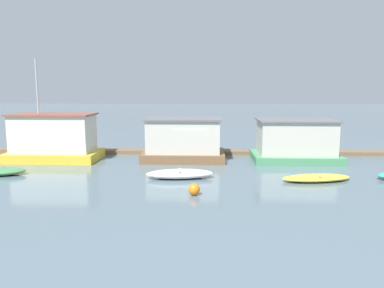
{
  "coord_description": "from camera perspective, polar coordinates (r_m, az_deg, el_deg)",
  "views": [
    {
      "loc": [
        1.08,
        -27.14,
        5.33
      ],
      "look_at": [
        0.0,
        -1.0,
        1.4
      ],
      "focal_mm": 35.0,
      "sensor_mm": 36.0,
      "label": 1
    }
  ],
  "objects": [
    {
      "name": "mooring_post_near_right",
      "position": [
        29.73,
        -2.17,
        -0.02
      ],
      "size": [
        0.2,
        0.2,
        1.81
      ],
      "primitive_type": "cylinder",
      "color": "#846B4C",
      "rests_on": "ground_plane"
    },
    {
      "name": "buoy_orange",
      "position": [
        18.87,
        0.33,
        -6.92
      ],
      "size": [
        0.59,
        0.59,
        0.59
      ],
      "primitive_type": "sphere",
      "color": "orange",
      "rests_on": "ground_plane"
    },
    {
      "name": "dock_walkway",
      "position": [
        30.72,
        0.32,
        -1.17
      ],
      "size": [
        33.8,
        1.42,
        0.3
      ],
      "primitive_type": "cube",
      "color": "brown",
      "rests_on": "ground_plane"
    },
    {
      "name": "dinghy_white",
      "position": [
        22.33,
        -1.88,
        -4.56
      ],
      "size": [
        4.14,
        1.9,
        0.54
      ],
      "color": "white",
      "rests_on": "ground_plane"
    },
    {
      "name": "houseboat_green",
      "position": [
        28.58,
        15.49,
        0.39
      ],
      "size": [
        6.24,
        4.13,
        3.05
      ],
      "color": "#4C9360",
      "rests_on": "ground_plane"
    },
    {
      "name": "houseboat_yellow",
      "position": [
        29.53,
        -20.31,
        0.77
      ],
      "size": [
        6.6,
        3.7,
        7.43
      ],
      "color": "gold",
      "rests_on": "ground_plane"
    },
    {
      "name": "dinghy_yellow",
      "position": [
        22.83,
        18.4,
        -4.92
      ],
      "size": [
        4.29,
        2.13,
        0.38
      ],
      "color": "yellow",
      "rests_on": "ground_plane"
    },
    {
      "name": "ground_plane",
      "position": [
        27.68,
        0.09,
        -2.56
      ],
      "size": [
        200.0,
        200.0,
        0.0
      ],
      "primitive_type": "plane",
      "color": "slate"
    },
    {
      "name": "houseboat_brown",
      "position": [
        27.84,
        -1.28,
        0.59
      ],
      "size": [
        6.03,
        3.93,
        3.13
      ],
      "color": "brown",
      "rests_on": "ground_plane"
    }
  ]
}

